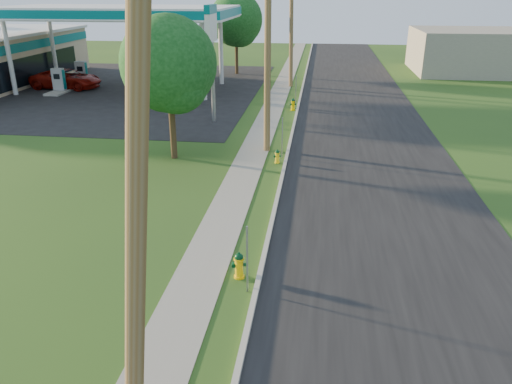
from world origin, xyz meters
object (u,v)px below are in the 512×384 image
Objects in this scene: fuel_pump_nw at (59,83)px; hydrant_mid at (277,156)px; utility_pole_near at (136,207)px; tree_lot at (237,22)px; tree_verge at (170,68)px; fuel_pump_sw at (82,75)px; utility_pole_far at (291,27)px; price_pylon at (211,30)px; fuel_pump_ne at (170,86)px; fuel_pump_se at (184,77)px; utility_pole_mid at (268,51)px; car_red at (66,79)px; hydrant_near at (239,265)px; car_silver at (164,83)px; hydrant_far at (293,104)px.

hydrant_mid is at bearing -38.67° from fuel_pump_nw.
tree_lot is (-5.40, 41.82, -0.01)m from utility_pole_near.
fuel_pump_sw is at bearing 125.91° from tree_verge.
utility_pole_far is 7.94m from tree_lot.
hydrant_mid is (4.60, -7.39, -5.10)m from price_pylon.
tree_verge is at bearing -72.66° from fuel_pump_ne.
fuel_pump_se is 13.40m from price_pylon.
fuel_pump_ne is at bearing -107.93° from tree_lot.
utility_pole_mid is (-0.00, 18.00, 0.15)m from utility_pole_near.
tree_lot is 16.18m from car_red.
hydrant_mid is at bearing 88.95° from hydrant_near.
hydrant_mid is 0.15× the size of car_silver.
price_pylon reaches higher than hydrant_mid.
fuel_pump_nw is at bearing 106.14° from car_silver.
utility_pole_far is 14.16× the size of hydrant_mid.
hydrant_far is (4.69, 3.69, -5.02)m from price_pylon.
tree_verge reaches higher than car_silver.
hydrant_near reaches higher than hydrant_mid.
fuel_pump_nw is 1.00× the size of fuel_pump_se.
fuel_pump_se reaches higher than hydrant_mid.
hydrant_mid is at bearing -63.05° from fuel_pump_se.
car_red is (-12.78, -9.09, -4.01)m from tree_lot.
tree_lot is (12.50, 10.82, 4.07)m from fuel_pump_nw.
utility_pole_mid is 5.04m from hydrant_mid.
utility_pole_near is 23.83m from price_pylon.
car_red is (-18.18, 32.73, -4.02)m from utility_pole_near.
price_pylon reaches higher than hydrant_far.
fuel_pump_ne is at bearing 122.82° from hydrant_mid.
hydrant_far is at bearing -67.09° from tree_lot.
utility_pole_far is 10.99m from fuel_pump_ne.
utility_pole_far is at bearing 72.67° from price_pylon.
fuel_pump_nw is at bearing 120.00° from utility_pole_near.
utility_pole_near is at bearing -75.73° from fuel_pump_se.
hydrant_far is 0.19× the size of car_silver.
price_pylon is 7.80m from hydrant_far.
fuel_pump_nw and fuel_pump_se have the same top height.
hydrant_near is at bearing -87.58° from utility_pole_mid.
hydrant_far is at bearing -106.50° from car_silver.
hydrant_mid is at bearing -45.43° from fuel_pump_sw.
fuel_pump_nw is at bearing 126.24° from hydrant_near.
fuel_pump_ne and fuel_pump_sw have the same top height.
utility_pole_near reaches higher than hydrant_mid.
fuel_pump_nw is 1.00× the size of fuel_pump_ne.
fuel_pump_se is 21.19m from hydrant_mid.
fuel_pump_ne is (-8.90, -5.00, -4.08)m from utility_pole_far.
utility_pole_near is 1.68× the size of car_red.
utility_pole_near is at bearing -90.00° from utility_pole_mid.
fuel_pump_se is (-8.90, 17.00, -4.23)m from utility_pole_mid.
fuel_pump_se is 30.61m from hydrant_near.
tree_verge is at bearing -152.55° from car_silver.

